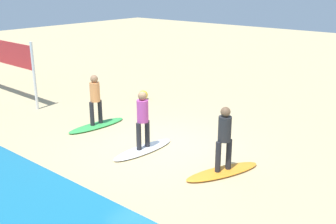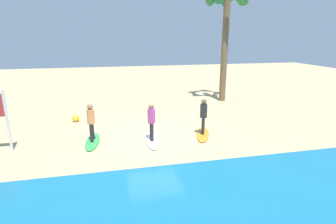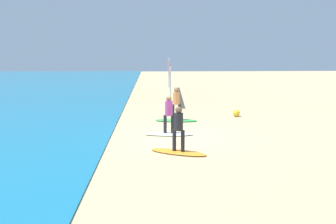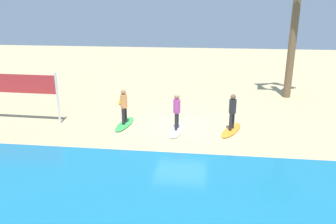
{
  "view_description": "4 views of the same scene",
  "coord_description": "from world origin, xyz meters",
  "views": [
    {
      "loc": [
        -7.1,
        8.09,
        4.58
      ],
      "look_at": [
        -0.14,
        -0.19,
        1.04
      ],
      "focal_mm": 43.21,
      "sensor_mm": 36.0,
      "label": 1
    },
    {
      "loc": [
        1.94,
        11.55,
        4.5
      ],
      "look_at": [
        -0.61,
        0.34,
        1.25
      ],
      "focal_mm": 29.02,
      "sensor_mm": 36.0,
      "label": 2
    },
    {
      "loc": [
        -14.26,
        1.04,
        4.07
      ],
      "look_at": [
        0.51,
        0.55,
        0.94
      ],
      "focal_mm": 37.04,
      "sensor_mm": 36.0,
      "label": 3
    },
    {
      "loc": [
        -1.19,
        14.6,
        5.47
      ],
      "look_at": [
        0.6,
        0.22,
        0.78
      ],
      "focal_mm": 35.55,
      "sensor_mm": 36.0,
      "label": 4
    }
  ],
  "objects": [
    {
      "name": "surfer_green",
      "position": [
        2.7,
        0.06,
        1.04
      ],
      "size": [
        0.32,
        0.46,
        1.64
      ],
      "color": "#232328",
      "rests_on": "surfboard_green"
    },
    {
      "name": "surfboard_orange",
      "position": [
        -2.3,
        0.26,
        0.04
      ],
      "size": [
        1.29,
        2.16,
        0.09
      ],
      "primitive_type": "ellipsoid",
      "rotation": [
        0.0,
        0.0,
        1.19
      ],
      "color": "orange",
      "rests_on": "ground"
    },
    {
      "name": "beach_ball",
      "position": [
        3.71,
        -3.21,
        0.19
      ],
      "size": [
        0.37,
        0.37,
        0.37
      ],
      "primitive_type": "sphere",
      "color": "yellow",
      "rests_on": "ground"
    },
    {
      "name": "surfboard_white",
      "position": [
        0.17,
        0.52,
        0.04
      ],
      "size": [
        0.7,
        2.13,
        0.09
      ],
      "primitive_type": "ellipsoid",
      "rotation": [
        0.0,
        0.0,
        1.5
      ],
      "color": "white",
      "rests_on": "ground"
    },
    {
      "name": "surfer_white",
      "position": [
        0.17,
        0.52,
        1.04
      ],
      "size": [
        0.32,
        0.46,
        1.64
      ],
      "color": "#232328",
      "rests_on": "surfboard_white"
    },
    {
      "name": "surfer_orange",
      "position": [
        -2.3,
        0.26,
        1.04
      ],
      "size": [
        0.32,
        0.44,
        1.64
      ],
      "color": "#232328",
      "rests_on": "surfboard_orange"
    },
    {
      "name": "ground_plane",
      "position": [
        0.0,
        0.0,
        0.0
      ],
      "size": [
        60.0,
        60.0,
        0.0
      ],
      "primitive_type": "plane",
      "color": "tan"
    },
    {
      "name": "surfboard_green",
      "position": [
        2.7,
        0.06,
        0.04
      ],
      "size": [
        0.75,
        2.14,
        0.09
      ],
      "primitive_type": "ellipsoid",
      "rotation": [
        0.0,
        0.0,
        1.48
      ],
      "color": "green",
      "rests_on": "ground"
    }
  ]
}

